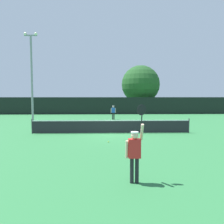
# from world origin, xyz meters

# --- Properties ---
(ground_plane) EXTENTS (120.00, 120.00, 0.00)m
(ground_plane) POSITION_xyz_m (0.00, 0.00, 0.00)
(ground_plane) COLOR #2D723D
(tennis_net) EXTENTS (11.57, 0.08, 1.07)m
(tennis_net) POSITION_xyz_m (0.00, 0.00, 0.51)
(tennis_net) COLOR #232328
(tennis_net) RESTS_ON ground
(perimeter_fence) EXTENTS (35.77, 0.12, 2.52)m
(perimeter_fence) POSITION_xyz_m (0.00, 16.95, 1.26)
(perimeter_fence) COLOR black
(perimeter_fence) RESTS_ON ground
(player_serving) EXTENTS (0.68, 0.39, 2.47)m
(player_serving) POSITION_xyz_m (0.45, -9.32, 1.08)
(player_serving) COLOR red
(player_serving) RESTS_ON ground
(player_receiving) EXTENTS (0.57, 0.23, 1.59)m
(player_receiving) POSITION_xyz_m (0.51, 9.38, 0.97)
(player_receiving) COLOR blue
(player_receiving) RESTS_ON ground
(tennis_ball) EXTENTS (0.07, 0.07, 0.07)m
(tennis_ball) POSITION_xyz_m (-0.27, -3.22, 0.03)
(tennis_ball) COLOR #CCE033
(tennis_ball) RESTS_ON ground
(light_pole) EXTENTS (1.18, 0.28, 8.26)m
(light_pole) POSITION_xyz_m (-6.91, 3.84, 4.69)
(light_pole) COLOR gray
(light_pole) RESTS_ON ground
(large_tree) EXTENTS (6.28, 6.28, 7.75)m
(large_tree) POSITION_xyz_m (5.48, 20.71, 4.60)
(large_tree) COLOR brown
(large_tree) RESTS_ON ground
(parked_car_near) EXTENTS (2.30, 4.37, 1.69)m
(parked_car_near) POSITION_xyz_m (6.29, 25.40, 0.78)
(parked_car_near) COLOR black
(parked_car_near) RESTS_ON ground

